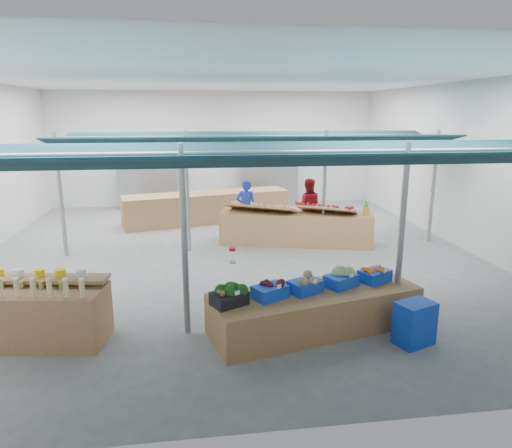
# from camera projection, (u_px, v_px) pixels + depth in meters

# --- Properties ---
(floor) EXTENTS (13.00, 13.00, 0.00)m
(floor) POSITION_uv_depth(u_px,v_px,m) (230.00, 255.00, 11.30)
(floor) COLOR slate
(floor) RESTS_ON ground
(hall) EXTENTS (13.00, 13.00, 13.00)m
(hall) POSITION_uv_depth(u_px,v_px,m) (224.00, 143.00, 12.05)
(hall) COLOR silver
(hall) RESTS_ON ground
(pole_grid) EXTENTS (10.00, 4.60, 3.00)m
(pole_grid) POSITION_uv_depth(u_px,v_px,m) (272.00, 194.00, 9.28)
(pole_grid) COLOR gray
(pole_grid) RESTS_ON floor
(awnings) EXTENTS (9.50, 7.08, 0.30)m
(awnings) POSITION_uv_depth(u_px,v_px,m) (273.00, 146.00, 9.05)
(awnings) COLOR black
(awnings) RESTS_ON pole_grid
(back_shelving_left) EXTENTS (2.00, 0.50, 2.00)m
(back_shelving_left) POSITION_uv_depth(u_px,v_px,m) (147.00, 181.00, 16.50)
(back_shelving_left) COLOR #B23F33
(back_shelving_left) RESTS_ON floor
(back_shelving_right) EXTENTS (2.00, 0.50, 2.00)m
(back_shelving_right) POSITION_uv_depth(u_px,v_px,m) (270.00, 179.00, 17.10)
(back_shelving_right) COLOR #B23F33
(back_shelving_right) RESTS_ON floor
(bottle_shelf) EXTENTS (2.03, 1.40, 1.14)m
(bottle_shelf) POSITION_uv_depth(u_px,v_px,m) (42.00, 313.00, 6.94)
(bottle_shelf) COLOR brown
(bottle_shelf) RESTS_ON floor
(veg_counter) EXTENTS (3.55, 1.91, 0.66)m
(veg_counter) POSITION_uv_depth(u_px,v_px,m) (315.00, 310.00, 7.37)
(veg_counter) COLOR brown
(veg_counter) RESTS_ON floor
(fruit_counter) EXTENTS (4.09, 1.92, 0.85)m
(fruit_counter) POSITION_uv_depth(u_px,v_px,m) (296.00, 228.00, 12.17)
(fruit_counter) COLOR brown
(fruit_counter) RESTS_ON floor
(far_counter) EXTENTS (5.36, 2.26, 0.95)m
(far_counter) POSITION_uv_depth(u_px,v_px,m) (207.00, 207.00, 14.59)
(far_counter) COLOR brown
(far_counter) RESTS_ON floor
(crate_stack) EXTENTS (0.66, 0.57, 0.67)m
(crate_stack) POSITION_uv_depth(u_px,v_px,m) (415.00, 323.00, 6.88)
(crate_stack) COLOR #113FBC
(crate_stack) RESTS_ON floor
(vendor_left) EXTENTS (0.66, 0.52, 1.59)m
(vendor_left) POSITION_uv_depth(u_px,v_px,m) (246.00, 207.00, 12.98)
(vendor_left) COLOR #1D37BE
(vendor_left) RESTS_ON floor
(vendor_right) EXTENTS (0.90, 0.78, 1.59)m
(vendor_right) POSITION_uv_depth(u_px,v_px,m) (308.00, 206.00, 13.22)
(vendor_right) COLOR maroon
(vendor_right) RESTS_ON floor
(crate_broccoli) EXTENTS (0.61, 0.54, 0.35)m
(crate_broccoli) POSITION_uv_depth(u_px,v_px,m) (229.00, 295.00, 6.73)
(crate_broccoli) COLOR black
(crate_broccoli) RESTS_ON veg_counter
(crate_beets) EXTENTS (0.61, 0.54, 0.29)m
(crate_beets) POSITION_uv_depth(u_px,v_px,m) (270.00, 290.00, 6.97)
(crate_beets) COLOR #113FBC
(crate_beets) RESTS_ON veg_counter
(crate_celeriac) EXTENTS (0.61, 0.54, 0.31)m
(crate_celeriac) POSITION_uv_depth(u_px,v_px,m) (305.00, 284.00, 7.19)
(crate_celeriac) COLOR #113FBC
(crate_celeriac) RESTS_ON veg_counter
(crate_cabbage) EXTENTS (0.61, 0.54, 0.35)m
(crate_cabbage) POSITION_uv_depth(u_px,v_px,m) (341.00, 278.00, 7.42)
(crate_cabbage) COLOR #113FBC
(crate_cabbage) RESTS_ON veg_counter
(crate_carrots) EXTENTS (0.61, 0.54, 0.29)m
(crate_carrots) POSITION_uv_depth(u_px,v_px,m) (375.00, 275.00, 7.67)
(crate_carrots) COLOR #113FBC
(crate_carrots) RESTS_ON veg_counter
(sparrow) EXTENTS (0.12, 0.09, 0.11)m
(sparrow) POSITION_uv_depth(u_px,v_px,m) (222.00, 293.00, 6.55)
(sparrow) COLOR brown
(sparrow) RESTS_ON crate_broccoli
(pole_ribbon) EXTENTS (0.12, 0.12, 0.28)m
(pole_ribbon) POSITION_uv_depth(u_px,v_px,m) (232.00, 250.00, 7.98)
(pole_ribbon) COLOR red
(pole_ribbon) RESTS_ON pole_grid
(apple_heap_yellow) EXTENTS (2.00, 1.54, 0.27)m
(apple_heap_yellow) POSITION_uv_depth(u_px,v_px,m) (260.00, 206.00, 12.04)
(apple_heap_yellow) COLOR #997247
(apple_heap_yellow) RESTS_ON fruit_counter
(apple_heap_red) EXTENTS (1.65, 1.34, 0.27)m
(apple_heap_red) POSITION_uv_depth(u_px,v_px,m) (327.00, 208.00, 11.84)
(apple_heap_red) COLOR #997247
(apple_heap_red) RESTS_ON fruit_counter
(pineapple) EXTENTS (0.14, 0.14, 0.39)m
(pineapple) POSITION_uv_depth(u_px,v_px,m) (366.00, 208.00, 11.72)
(pineapple) COLOR #8C6019
(pineapple) RESTS_ON fruit_counter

